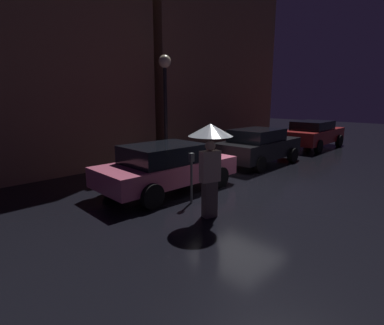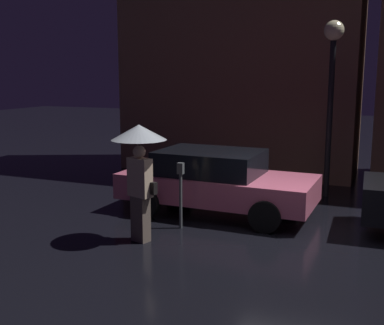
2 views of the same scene
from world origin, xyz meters
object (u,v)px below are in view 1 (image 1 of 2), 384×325
Objects in this scene: pedestrian_with_umbrella at (210,147)px; street_lamp_near at (165,86)px; parked_car_red at (313,134)px; parking_meter at (191,173)px; parked_car_pink at (166,166)px; parked_car_black at (258,146)px.

pedestrian_with_umbrella is 5.67m from street_lamp_near.
pedestrian_with_umbrella is at bearing -169.24° from parked_car_red.
parked_car_red is at bearing 8.08° from parking_meter.
parked_car_pink reaches higher than parking_meter.
pedestrian_with_umbrella is at bearing -111.32° from parking_meter.
parked_car_red is 11.22m from parking_meter.
parked_car_red reaches higher than parked_car_pink.
street_lamp_near is (2.72, 4.73, 1.53)m from pedestrian_with_umbrella.
street_lamp_near is (2.35, 3.76, 2.35)m from parking_meter.
parked_car_black is at bearing 14.81° from parking_meter.
street_lamp_near reaches higher than pedestrian_with_umbrella.
pedestrian_with_umbrella is at bearing -159.49° from parked_car_black.
parked_car_black is 0.90× the size of parked_car_red.
parked_car_pink is at bearing 78.68° from parking_meter.
street_lamp_near reaches higher than parking_meter.
parked_car_pink is 3.21× the size of parking_meter.
parked_car_red is 11.79m from pedestrian_with_umbrella.
parking_meter is at bearing -121.94° from street_lamp_near.
street_lamp_near is (-8.76, 2.19, 2.38)m from parked_car_red.
parked_car_red is (5.74, 0.16, 0.03)m from parked_car_black.
street_lamp_near is at bearing 164.26° from parked_car_red.
street_lamp_near reaches higher than parked_car_red.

